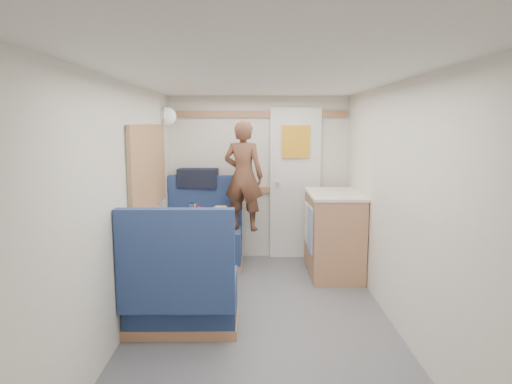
{
  "coord_description": "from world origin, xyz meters",
  "views": [
    {
      "loc": [
        -0.07,
        -3.37,
        1.67
      ],
      "look_at": [
        -0.04,
        0.9,
        1.03
      ],
      "focal_mm": 32.0,
      "sensor_mm": 36.0,
      "label": 1
    }
  ],
  "objects_px": {
    "person": "(243,176)",
    "beer_glass": "(218,214)",
    "galley_counter": "(333,233)",
    "tray": "(210,223)",
    "tumbler_left": "(166,224)",
    "pepper_grinder": "(193,215)",
    "wine_glass": "(198,210)",
    "dome_light": "(167,116)",
    "dinette_table": "(194,237)",
    "duffel_bag": "(198,178)",
    "cheese_block": "(199,220)",
    "bench_near": "(181,295)",
    "salt_grinder": "(188,218)",
    "tumbler_mid": "(193,209)",
    "orange_fruit": "(215,219)",
    "bench_far": "(204,241)",
    "bread_loaf": "(219,212)",
    "tumbler_right": "(207,214)"
  },
  "relations": [
    {
      "from": "person",
      "to": "beer_glass",
      "type": "height_order",
      "value": "person"
    },
    {
      "from": "galley_counter",
      "to": "tray",
      "type": "xyz_separation_m",
      "value": [
        -1.31,
        -0.64,
        0.26
      ]
    },
    {
      "from": "tumbler_left",
      "to": "pepper_grinder",
      "type": "distance_m",
      "value": 0.48
    },
    {
      "from": "wine_glass",
      "to": "beer_glass",
      "type": "bearing_deg",
      "value": 44.88
    },
    {
      "from": "dome_light",
      "to": "wine_glass",
      "type": "relative_size",
      "value": 1.19
    },
    {
      "from": "dinette_table",
      "to": "duffel_bag",
      "type": "height_order",
      "value": "duffel_bag"
    },
    {
      "from": "dinette_table",
      "to": "cheese_block",
      "type": "bearing_deg",
      "value": -58.02
    },
    {
      "from": "pepper_grinder",
      "to": "bench_near",
      "type": "bearing_deg",
      "value": -88.59
    },
    {
      "from": "tumbler_left",
      "to": "salt_grinder",
      "type": "relative_size",
      "value": 1.24
    },
    {
      "from": "pepper_grinder",
      "to": "salt_grinder",
      "type": "xyz_separation_m",
      "value": [
        -0.03,
        -0.15,
        -0.0
      ]
    },
    {
      "from": "beer_glass",
      "to": "tray",
      "type": "bearing_deg",
      "value": -106.63
    },
    {
      "from": "duffel_bag",
      "to": "tumbler_left",
      "type": "xyz_separation_m",
      "value": [
        -0.12,
        -1.48,
        -0.24
      ]
    },
    {
      "from": "duffel_bag",
      "to": "tumbler_mid",
      "type": "height_order",
      "value": "duffel_bag"
    },
    {
      "from": "galley_counter",
      "to": "tumbler_left",
      "type": "height_order",
      "value": "galley_counter"
    },
    {
      "from": "bench_near",
      "to": "wine_glass",
      "type": "bearing_deg",
      "value": 86.62
    },
    {
      "from": "tray",
      "to": "tumbler_left",
      "type": "xyz_separation_m",
      "value": [
        -0.37,
        -0.26,
        0.04
      ]
    },
    {
      "from": "tumbler_left",
      "to": "bench_near",
      "type": "bearing_deg",
      "value": -68.07
    },
    {
      "from": "bench_near",
      "to": "orange_fruit",
      "type": "height_order",
      "value": "bench_near"
    },
    {
      "from": "wine_glass",
      "to": "tumbler_mid",
      "type": "xyz_separation_m",
      "value": [
        -0.11,
        0.4,
        -0.06
      ]
    },
    {
      "from": "dinette_table",
      "to": "bench_far",
      "type": "distance_m",
      "value": 0.9
    },
    {
      "from": "tumbler_mid",
      "to": "bench_near",
      "type": "bearing_deg",
      "value": -87.24
    },
    {
      "from": "galley_counter",
      "to": "bread_loaf",
      "type": "relative_size",
      "value": 4.2
    },
    {
      "from": "tray",
      "to": "pepper_grinder",
      "type": "height_order",
      "value": "pepper_grinder"
    },
    {
      "from": "dinette_table",
      "to": "orange_fruit",
      "type": "xyz_separation_m",
      "value": [
        0.22,
        -0.15,
        0.21
      ]
    },
    {
      "from": "dome_light",
      "to": "tray",
      "type": "xyz_separation_m",
      "value": [
        0.55,
        -0.94,
        -1.02
      ]
    },
    {
      "from": "pepper_grinder",
      "to": "beer_glass",
      "type": "bearing_deg",
      "value": 7.22
    },
    {
      "from": "orange_fruit",
      "to": "tumbler_right",
      "type": "height_order",
      "value": "tumbler_right"
    },
    {
      "from": "dome_light",
      "to": "wine_glass",
      "type": "distance_m",
      "value": 1.36
    },
    {
      "from": "cheese_block",
      "to": "pepper_grinder",
      "type": "height_order",
      "value": "pepper_grinder"
    },
    {
      "from": "duffel_bag",
      "to": "pepper_grinder",
      "type": "height_order",
      "value": "duffel_bag"
    },
    {
      "from": "galley_counter",
      "to": "person",
      "type": "distance_m",
      "value": 1.2
    },
    {
      "from": "person",
      "to": "wine_glass",
      "type": "bearing_deg",
      "value": 79.94
    },
    {
      "from": "tray",
      "to": "cheese_block",
      "type": "relative_size",
      "value": 3.37
    },
    {
      "from": "salt_grinder",
      "to": "orange_fruit",
      "type": "bearing_deg",
      "value": -17.73
    },
    {
      "from": "bench_near",
      "to": "tumbler_right",
      "type": "distance_m",
      "value": 1.09
    },
    {
      "from": "bench_near",
      "to": "cheese_block",
      "type": "distance_m",
      "value": 0.9
    },
    {
      "from": "galley_counter",
      "to": "tumbler_right",
      "type": "distance_m",
      "value": 1.45
    },
    {
      "from": "dinette_table",
      "to": "tumbler_right",
      "type": "distance_m",
      "value": 0.26
    },
    {
      "from": "orange_fruit",
      "to": "cheese_block",
      "type": "bearing_deg",
      "value": 160.17
    },
    {
      "from": "bench_far",
      "to": "tumbler_left",
      "type": "xyz_separation_m",
      "value": [
        -0.2,
        -1.22,
        0.47
      ]
    },
    {
      "from": "tumbler_right",
      "to": "wine_glass",
      "type": "bearing_deg",
      "value": -113.6
    },
    {
      "from": "tumbler_mid",
      "to": "beer_glass",
      "type": "bearing_deg",
      "value": -38.74
    },
    {
      "from": "wine_glass",
      "to": "tumbler_mid",
      "type": "height_order",
      "value": "wine_glass"
    },
    {
      "from": "bread_loaf",
      "to": "person",
      "type": "bearing_deg",
      "value": 65.77
    },
    {
      "from": "dinette_table",
      "to": "bench_far",
      "type": "height_order",
      "value": "bench_far"
    },
    {
      "from": "dinette_table",
      "to": "person",
      "type": "relative_size",
      "value": 0.73
    },
    {
      "from": "duffel_bag",
      "to": "beer_glass",
      "type": "bearing_deg",
      "value": -69.59
    },
    {
      "from": "person",
      "to": "orange_fruit",
      "type": "distance_m",
      "value": 1.02
    },
    {
      "from": "cheese_block",
      "to": "beer_glass",
      "type": "height_order",
      "value": "beer_glass"
    },
    {
      "from": "bench_near",
      "to": "cheese_block",
      "type": "relative_size",
      "value": 11.39
    }
  ]
}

